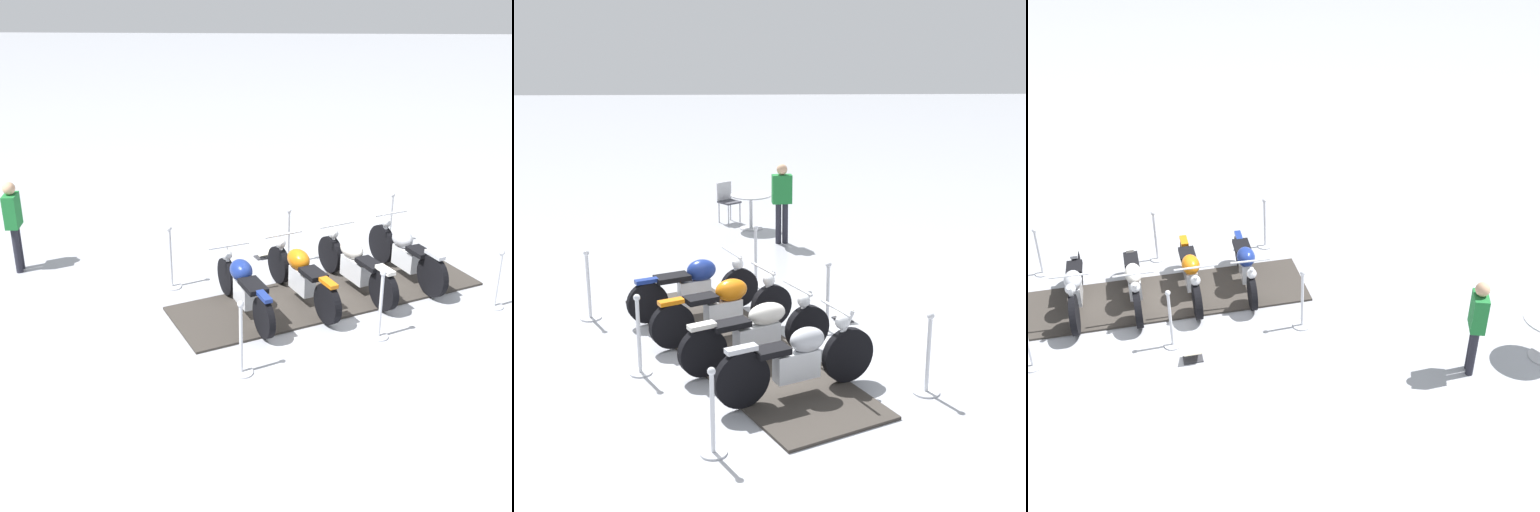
% 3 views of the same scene
% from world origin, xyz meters
% --- Properties ---
extents(ground_plane, '(80.00, 80.00, 0.00)m').
position_xyz_m(ground_plane, '(0.00, 0.00, 0.00)').
color(ground_plane, '#A8AAB2').
extents(display_platform, '(3.76, 5.38, 0.04)m').
position_xyz_m(display_platform, '(0.00, 0.00, 0.02)').
color(display_platform, '#38332D').
rests_on(display_platform, ground_plane).
extents(motorcycle_chrome, '(2.02, 1.07, 1.03)m').
position_xyz_m(motorcycle_chrome, '(-0.73, 1.35, 0.50)').
color(motorcycle_chrome, black).
rests_on(motorcycle_chrome, display_platform).
extents(motorcycle_cream, '(2.04, 1.19, 0.96)m').
position_xyz_m(motorcycle_cream, '(-0.26, 0.44, 0.48)').
color(motorcycle_cream, black).
rests_on(motorcycle_cream, display_platform).
extents(motorcycle_copper, '(2.04, 1.19, 0.95)m').
position_xyz_m(motorcycle_copper, '(0.20, -0.47, 0.50)').
color(motorcycle_copper, black).
rests_on(motorcycle_copper, display_platform).
extents(motorcycle_navy, '(1.99, 1.10, 0.93)m').
position_xyz_m(motorcycle_navy, '(0.67, -1.38, 0.51)').
color(motorcycle_navy, black).
rests_on(motorcycle_navy, display_platform).
extents(stanchion_left_rear, '(0.33, 0.33, 1.11)m').
position_xyz_m(stanchion_left_rear, '(2.32, -1.33, 0.36)').
color(stanchion_left_rear, silver).
rests_on(stanchion_left_rear, ground_plane).
extents(stanchion_right_mid, '(0.30, 0.30, 1.10)m').
position_xyz_m(stanchion_right_mid, '(-1.29, -0.66, 0.38)').
color(stanchion_right_mid, silver).
rests_on(stanchion_right_mid, ground_plane).
extents(stanchion_left_mid, '(0.30, 0.30, 1.10)m').
position_xyz_m(stanchion_left_mid, '(1.29, 0.66, 0.39)').
color(stanchion_left_mid, silver).
rests_on(stanchion_left_mid, ground_plane).
extents(stanchion_right_rear, '(0.32, 0.32, 1.13)m').
position_xyz_m(stanchion_right_rear, '(-0.27, -2.66, 0.37)').
color(stanchion_right_rear, silver).
rests_on(stanchion_right_rear, ground_plane).
extents(stanchion_right_front, '(0.34, 0.34, 1.06)m').
position_xyz_m(stanchion_right_front, '(-2.32, 1.33, 0.33)').
color(stanchion_right_front, silver).
rests_on(stanchion_right_front, ground_plane).
extents(stanchion_left_front, '(0.30, 0.30, 1.01)m').
position_xyz_m(stanchion_left_front, '(0.27, 2.66, 0.35)').
color(stanchion_left_front, silver).
rests_on(stanchion_left_front, ground_plane).
extents(info_placard, '(0.36, 0.38, 0.21)m').
position_xyz_m(info_placard, '(-1.58, -1.12, 0.07)').
color(info_placard, '#333338').
rests_on(info_placard, ground_plane).
extents(cafe_table, '(0.90, 0.90, 0.78)m').
position_xyz_m(cafe_table, '(-0.23, -6.68, 0.59)').
color(cafe_table, '#B7B7BC').
rests_on(cafe_table, ground_plane).
extents(cafe_chair_near_table, '(0.56, 0.56, 0.91)m').
position_xyz_m(cafe_chair_near_table, '(0.31, -7.31, 0.54)').
color(cafe_chair_near_table, '#B7B7BC').
rests_on(cafe_chair_near_table, ground_plane).
extents(bystander_person, '(0.42, 0.26, 1.66)m').
position_xyz_m(bystander_person, '(-0.85, -5.49, 0.99)').
color(bystander_person, '#23232D').
rests_on(bystander_person, ground_plane).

